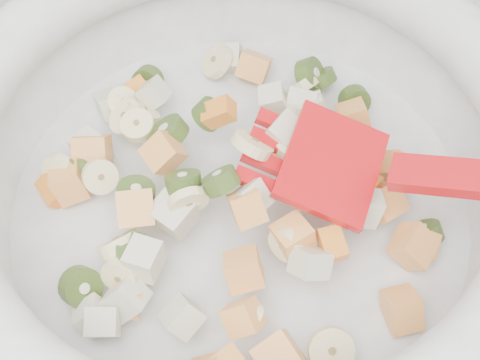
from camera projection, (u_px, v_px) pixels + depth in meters
name	position (u px, v px, depth m)	size (l,w,h in m)	color
mixing_bowl	(241.00, 169.00, 0.47)	(0.47, 0.40, 0.14)	silver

